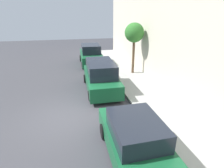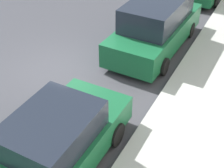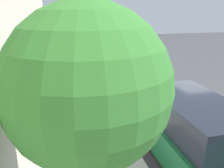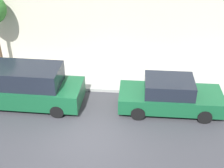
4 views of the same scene
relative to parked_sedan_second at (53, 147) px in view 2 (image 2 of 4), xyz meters
The scene contains 4 objects.
ground_plane 4.13m from the parked_sedan_second, 124.80° to the left, with size 60.00×60.00×0.00m, color #38383D.
sidewalk 4.26m from the parked_sedan_second, 52.47° to the left, with size 2.77×32.00×0.15m.
parked_sedan_second is the anchor object (origin of this frame).
parked_minivan_third 6.36m from the parked_sedan_second, 90.73° to the left, with size 2.02×4.94×1.90m.
Camera 2 is at (5.67, -6.87, 5.88)m, focal length 50.00 mm.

